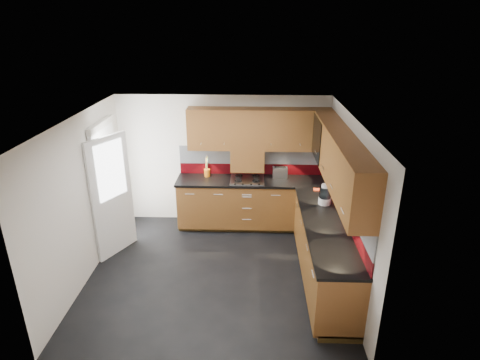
{
  "coord_description": "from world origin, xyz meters",
  "views": [
    {
      "loc": [
        0.55,
        -5.16,
        3.63
      ],
      "look_at": [
        0.35,
        0.65,
        1.28
      ],
      "focal_mm": 30.0,
      "sensor_mm": 36.0,
      "label": 1
    }
  ],
  "objects_px": {
    "gas_hob": "(247,180)",
    "toaster": "(280,172)",
    "utensil_pot": "(207,172)",
    "food_processor": "(325,195)"
  },
  "relations": [
    {
      "from": "gas_hob",
      "to": "utensil_pot",
      "type": "bearing_deg",
      "value": 166.57
    },
    {
      "from": "gas_hob",
      "to": "toaster",
      "type": "relative_size",
      "value": 2.25
    },
    {
      "from": "gas_hob",
      "to": "toaster",
      "type": "bearing_deg",
      "value": 17.03
    },
    {
      "from": "gas_hob",
      "to": "food_processor",
      "type": "relative_size",
      "value": 1.85
    },
    {
      "from": "gas_hob",
      "to": "toaster",
      "type": "distance_m",
      "value": 0.62
    },
    {
      "from": "utensil_pot",
      "to": "gas_hob",
      "type": "bearing_deg",
      "value": -13.43
    },
    {
      "from": "utensil_pot",
      "to": "food_processor",
      "type": "bearing_deg",
      "value": -29.47
    },
    {
      "from": "toaster",
      "to": "food_processor",
      "type": "xyz_separation_m",
      "value": [
        0.63,
        -1.11,
        0.06
      ]
    },
    {
      "from": "toaster",
      "to": "food_processor",
      "type": "distance_m",
      "value": 1.28
    },
    {
      "from": "utensil_pot",
      "to": "toaster",
      "type": "distance_m",
      "value": 1.33
    }
  ]
}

